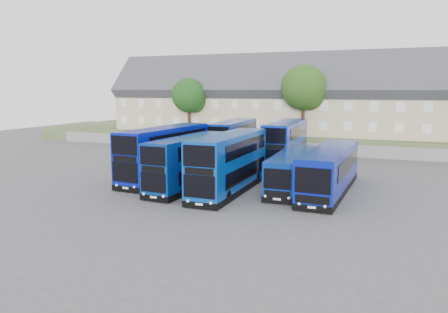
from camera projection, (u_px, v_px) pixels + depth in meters
ground at (207, 195)px, 33.83m from camera, size 120.00×120.00×0.00m
retaining_wall at (284, 147)px, 55.71m from camera, size 70.00×0.40×1.50m
earth_bank at (301, 137)px, 64.84m from camera, size 80.00×20.00×2.00m
terrace_row at (275, 100)px, 61.43m from camera, size 48.00×10.40×11.20m
dd_front_left at (165, 154)px, 39.29m from camera, size 3.27×11.89×4.68m
dd_front_mid at (189, 163)px, 35.86m from camera, size 3.02×10.73×4.22m
dd_front_right at (229, 164)px, 34.45m from camera, size 2.73×11.54×4.57m
dd_rear_left at (234, 142)px, 49.42m from camera, size 3.46×11.54×4.52m
dd_rear_right at (286, 144)px, 46.74m from camera, size 3.17×11.79×4.64m
coach_east_a at (291, 171)px, 35.73m from camera, size 2.81×10.99×2.97m
coach_east_b at (330, 171)px, 34.28m from camera, size 3.04×12.92×3.51m
tree_west at (190, 97)px, 60.88m from camera, size 4.80×4.80×7.65m
tree_mid at (305, 89)px, 55.26m from camera, size 5.76×5.76×9.18m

